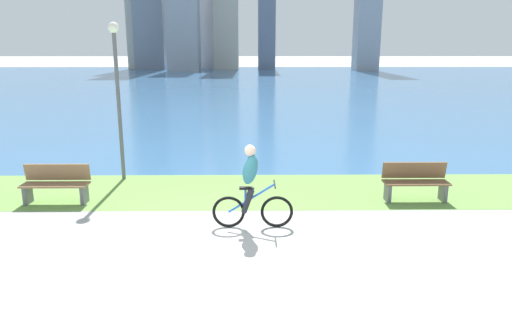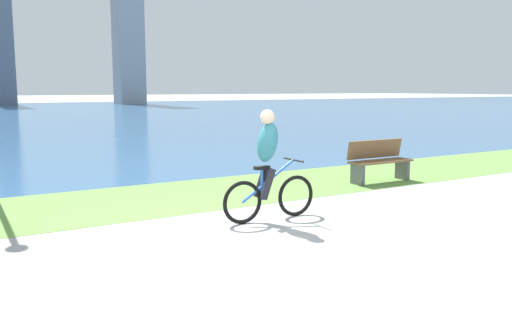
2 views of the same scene
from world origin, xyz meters
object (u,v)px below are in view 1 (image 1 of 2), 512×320
bench_near_path (415,182)px  lamppost_tall (117,80)px  cyclist_lead (251,187)px  bench_far_along_path (56,184)px

bench_near_path → lamppost_tall: (-7.32, 1.88, 2.23)m
cyclist_lead → lamppost_tall: lamppost_tall is taller
bench_near_path → lamppost_tall: size_ratio=0.36×
cyclist_lead → lamppost_tall: 5.28m
bench_near_path → bench_far_along_path: same height
bench_far_along_path → lamppost_tall: lamppost_tall is taller
cyclist_lead → bench_near_path: 4.20m
bench_near_path → bench_far_along_path: (-8.33, -0.08, 0.00)m
bench_near_path → lamppost_tall: lamppost_tall is taller
cyclist_lead → bench_near_path: (3.84, 1.64, -0.39)m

